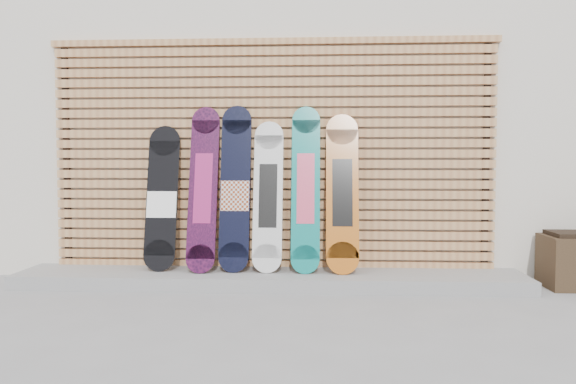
% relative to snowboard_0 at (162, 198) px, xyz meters
% --- Properties ---
extents(ground, '(80.00, 80.00, 0.00)m').
position_rel_snowboard_0_xyz_m(ground, '(1.17, -0.78, -0.78)').
color(ground, gray).
rests_on(ground, ground).
extents(building, '(12.00, 5.00, 3.60)m').
position_rel_snowboard_0_xyz_m(building, '(1.67, 2.72, 1.02)').
color(building, beige).
rests_on(building, ground).
extents(concrete_step, '(4.60, 0.70, 0.12)m').
position_rel_snowboard_0_xyz_m(concrete_step, '(1.02, -0.10, -0.72)').
color(concrete_step, gray).
rests_on(concrete_step, ground).
extents(slat_wall, '(4.26, 0.08, 2.29)m').
position_rel_snowboard_0_xyz_m(slat_wall, '(1.02, 0.19, 0.42)').
color(slat_wall, '#B47A4B').
rests_on(slat_wall, ground).
extents(snowboard_0, '(0.29, 0.32, 1.35)m').
position_rel_snowboard_0_xyz_m(snowboard_0, '(0.00, 0.00, 0.00)').
color(snowboard_0, black).
rests_on(snowboard_0, concrete_step).
extents(snowboard_1, '(0.26, 0.39, 1.53)m').
position_rel_snowboard_0_xyz_m(snowboard_1, '(0.40, -0.03, 0.10)').
color(snowboard_1, black).
rests_on(snowboard_1, concrete_step).
extents(snowboard_2, '(0.28, 0.34, 1.54)m').
position_rel_snowboard_0_xyz_m(snowboard_2, '(0.69, -0.01, 0.09)').
color(snowboard_2, black).
rests_on(snowboard_2, concrete_step).
extents(snowboard_3, '(0.27, 0.34, 1.39)m').
position_rel_snowboard_0_xyz_m(snowboard_3, '(1.00, -0.01, 0.03)').
color(snowboard_3, silver).
rests_on(snowboard_3, concrete_step).
extents(snowboard_4, '(0.26, 0.36, 1.53)m').
position_rel_snowboard_0_xyz_m(snowboard_4, '(1.35, -0.02, 0.10)').
color(snowboard_4, '#0C7974').
rests_on(snowboard_4, concrete_step).
extents(snowboard_5, '(0.30, 0.37, 1.46)m').
position_rel_snowboard_0_xyz_m(snowboard_5, '(1.68, -0.02, 0.06)').
color(snowboard_5, '#B75913').
rests_on(snowboard_5, concrete_step).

